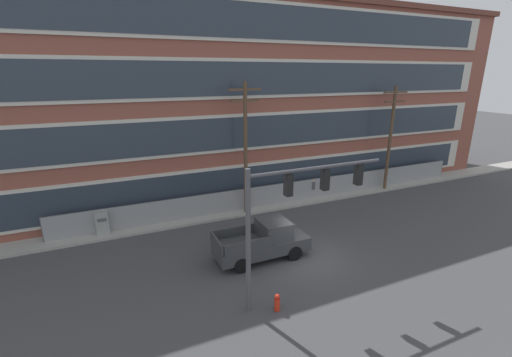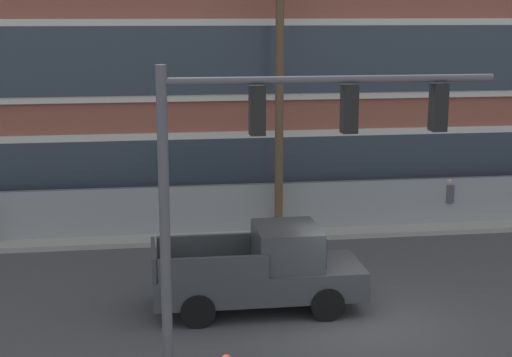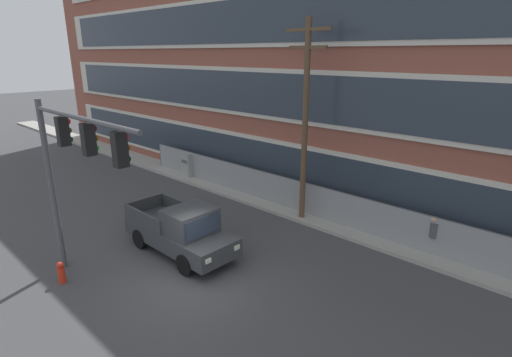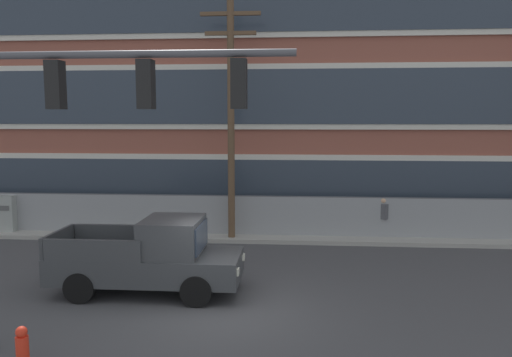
{
  "view_description": "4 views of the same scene",
  "coord_description": "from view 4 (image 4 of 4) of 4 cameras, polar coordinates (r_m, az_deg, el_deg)",
  "views": [
    {
      "loc": [
        -9.09,
        -13.8,
        9.54
      ],
      "look_at": [
        -0.95,
        4.58,
        3.3
      ],
      "focal_mm": 24.0,
      "sensor_mm": 36.0,
      "label": 1
    },
    {
      "loc": [
        -4.79,
        -16.72,
        7.1
      ],
      "look_at": [
        -1.89,
        3.5,
        2.71
      ],
      "focal_mm": 55.0,
      "sensor_mm": 36.0,
      "label": 2
    },
    {
      "loc": [
        9.78,
        -7.31,
        7.6
      ],
      "look_at": [
        -1.29,
        4.39,
        2.5
      ],
      "focal_mm": 28.0,
      "sensor_mm": 36.0,
      "label": 3
    },
    {
      "loc": [
        1.75,
        -11.77,
        4.67
      ],
      "look_at": [
        0.47,
        4.24,
        2.76
      ],
      "focal_mm": 35.0,
      "sensor_mm": 36.0,
      "label": 4
    }
  ],
  "objects": [
    {
      "name": "ground_plane",
      "position": [
        12.79,
        -3.75,
        -14.65
      ],
      "size": [
        160.0,
        160.0,
        0.0
      ],
      "primitive_type": "plane",
      "color": "#424244"
    },
    {
      "name": "sidewalk_building_side",
      "position": [
        19.78,
        -0.65,
        -6.63
      ],
      "size": [
        80.0,
        1.8,
        0.16
      ],
      "primitive_type": "cube",
      "color": "#9E9B93",
      "rests_on": "ground"
    },
    {
      "name": "brick_mill_building",
      "position": [
        25.03,
        -3.63,
        13.0
      ],
      "size": [
        52.47,
        9.75,
        14.74
      ],
      "color": "brown",
      "rests_on": "ground"
    },
    {
      "name": "chain_link_fence",
      "position": [
        19.59,
        8.58,
        -4.46
      ],
      "size": [
        32.53,
        0.06,
        1.71
      ],
      "color": "gray",
      "rests_on": "ground"
    },
    {
      "name": "traffic_signal_mast",
      "position": [
        10.06,
        -20.24,
        5.59
      ],
      "size": [
        6.33,
        0.43,
        6.16
      ],
      "color": "#4C4C51",
      "rests_on": "ground"
    },
    {
      "name": "pickup_truck_dark_grey",
      "position": [
        13.85,
        -11.83,
        -8.9
      ],
      "size": [
        5.1,
        2.05,
        2.05
      ],
      "color": "#383A3D",
      "rests_on": "ground"
    },
    {
      "name": "utility_pole_near_corner",
      "position": [
        18.84,
        -2.88,
        7.6
      ],
      "size": [
        2.23,
        0.26,
        9.01
      ],
      "color": "brown",
      "rests_on": "ground"
    },
    {
      "name": "electrical_cabinet",
      "position": [
        22.65,
        -26.6,
        -3.75
      ],
      "size": [
        0.74,
        0.49,
        1.62
      ],
      "color": "#939993",
      "rests_on": "ground"
    },
    {
      "name": "pedestrian_near_cabinet",
      "position": [
        19.87,
        14.28,
        -4.14
      ],
      "size": [
        0.46,
        0.44,
        1.69
      ],
      "color": "#4C4C51",
      "rests_on": "ground"
    },
    {
      "name": "fire_hydrant",
      "position": [
        10.94,
        -25.16,
        -16.97
      ],
      "size": [
        0.24,
        0.24,
        0.78
      ],
      "color": "red",
      "rests_on": "ground"
    }
  ]
}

